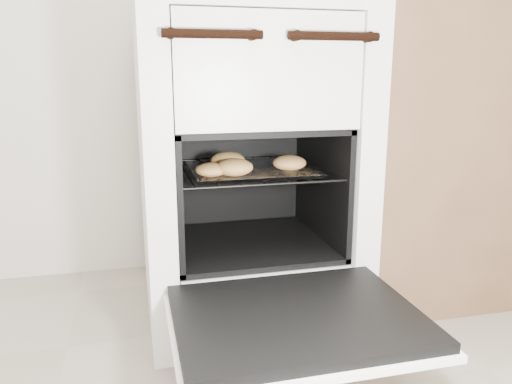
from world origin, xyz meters
TOP-DOWN VIEW (x-y plane):
  - stove at (0.18, 1.18)m, footprint 0.58×0.65m
  - oven_door at (0.18, 0.68)m, footprint 0.52×0.41m
  - oven_rack at (0.18, 1.11)m, footprint 0.42×0.41m
  - foil_sheet at (0.18, 1.09)m, footprint 0.33×0.29m
  - baked_rolls at (0.14, 1.04)m, footprint 0.34×0.22m
  - counter at (0.94, 1.22)m, footprint 0.90×0.60m

SIDE VIEW (x-z plane):
  - oven_door at x=0.18m, z-range 0.18..0.21m
  - oven_rack at x=0.18m, z-range 0.43..0.44m
  - stove at x=0.18m, z-range -0.01..0.88m
  - foil_sheet at x=0.18m, z-range 0.44..0.44m
  - counter at x=0.94m, z-range 0.00..0.89m
  - baked_rolls at x=0.14m, z-range 0.44..0.49m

